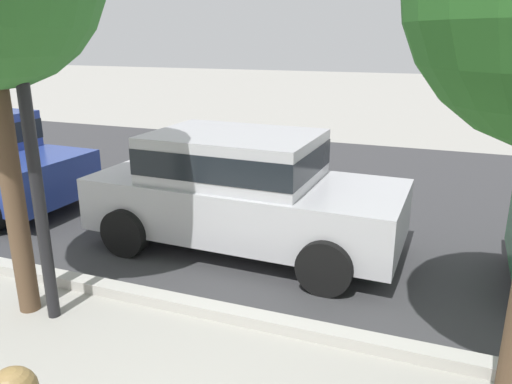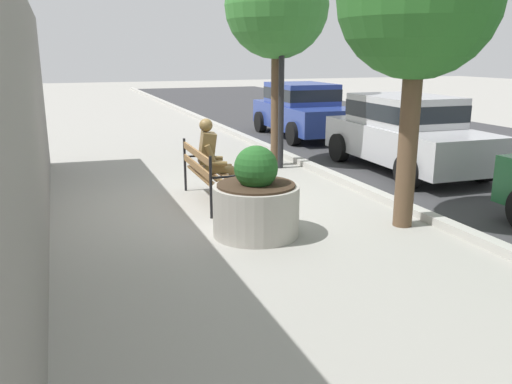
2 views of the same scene
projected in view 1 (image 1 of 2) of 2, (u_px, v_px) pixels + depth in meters
name	position (u px, v px, depth m)	size (l,w,h in m)	color
street_surface	(358.00, 195.00, 8.99)	(60.00, 9.00, 0.01)	#38383A
curb_stone	(277.00, 323.00, 4.88)	(60.00, 0.20, 0.12)	#B2AFA8
parked_car_silver	(241.00, 187.00, 6.58)	(4.15, 2.01, 1.56)	#B7B7BC
lamp_post	(19.00, 60.00, 4.37)	(0.32, 0.32, 3.90)	black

